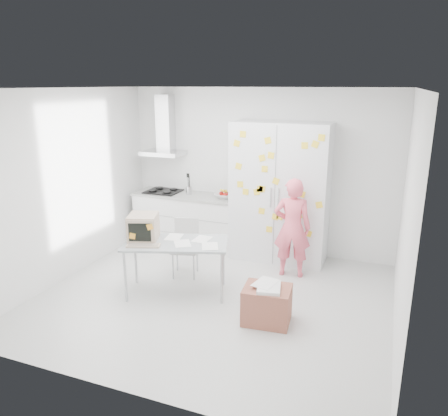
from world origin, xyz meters
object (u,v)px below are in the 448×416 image
(desk, at_px, (155,234))
(cardboard_box, at_px, (267,304))
(chair, at_px, (186,243))
(person, at_px, (292,228))

(desk, xyz_separation_m, cardboard_box, (1.62, -0.23, -0.59))
(cardboard_box, bearing_deg, chair, 148.94)
(person, height_order, cardboard_box, person)
(chair, bearing_deg, person, 3.77)
(person, xyz_separation_m, chair, (-1.47, -0.51, -0.26))
(desk, relative_size, chair, 1.80)
(chair, distance_m, cardboard_box, 1.77)
(person, distance_m, chair, 1.58)
(chair, relative_size, cardboard_box, 1.42)
(person, relative_size, desk, 0.98)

